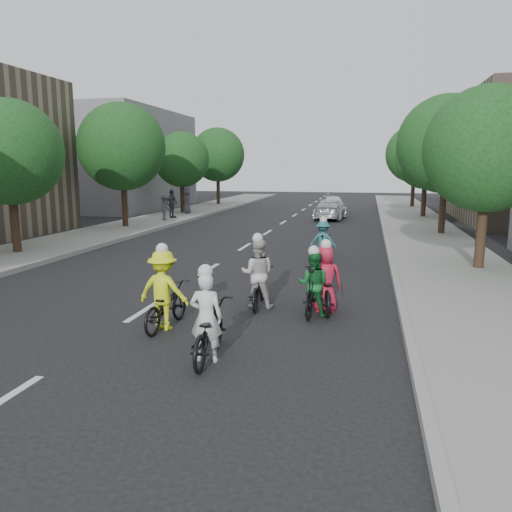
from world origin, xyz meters
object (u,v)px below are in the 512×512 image
(spectator_2, at_px, (187,201))
(cyclist_5, at_px, (323,244))
(cyclist_0, at_px, (258,281))
(follow_car_trail, at_px, (332,203))
(cyclist_2, at_px, (208,328))
(spectator_1, at_px, (172,204))
(spectator_0, at_px, (165,207))
(cyclist_4, at_px, (325,286))
(follow_car_lead, at_px, (331,209))
(cyclist_1, at_px, (164,297))
(cyclist_3, at_px, (313,288))

(spectator_2, bearing_deg, cyclist_5, -169.37)
(cyclist_0, distance_m, follow_car_trail, 27.82)
(cyclist_2, xyz_separation_m, spectator_1, (-9.81, 22.46, 0.50))
(cyclist_0, xyz_separation_m, spectator_0, (-9.81, 17.45, 0.30))
(cyclist_4, relative_size, follow_car_lead, 0.43)
(follow_car_lead, distance_m, follow_car_trail, 6.09)
(cyclist_1, height_order, cyclist_3, cyclist_1)
(spectator_0, distance_m, spectator_2, 4.91)
(cyclist_0, height_order, cyclist_2, cyclist_0)
(cyclist_2, distance_m, follow_car_lead, 25.30)
(cyclist_0, bearing_deg, cyclist_3, 160.32)
(cyclist_0, relative_size, spectator_1, 0.99)
(cyclist_5, bearing_deg, cyclist_0, 82.48)
(cyclist_1, xyz_separation_m, spectator_1, (-8.36, 20.99, 0.40))
(spectator_1, bearing_deg, cyclist_4, -135.48)
(cyclist_2, relative_size, follow_car_lead, 0.44)
(cyclist_1, xyz_separation_m, spectator_0, (-8.23, 19.53, 0.28))
(cyclist_4, distance_m, spectator_2, 25.28)
(cyclist_2, bearing_deg, cyclist_4, -120.61)
(cyclist_4, relative_size, spectator_0, 1.21)
(cyclist_1, bearing_deg, follow_car_lead, -89.44)
(cyclist_1, relative_size, follow_car_trail, 0.49)
(cyclist_4, bearing_deg, spectator_1, -67.84)
(cyclist_0, distance_m, cyclist_4, 1.65)
(spectator_0, xyz_separation_m, spectator_2, (-0.38, 4.90, 0.09))
(cyclist_1, bearing_deg, cyclist_0, -122.35)
(cyclist_4, bearing_deg, follow_car_trail, -95.54)
(follow_car_trail, relative_size, spectator_2, 2.14)
(cyclist_5, xyz_separation_m, spectator_0, (-10.82, 10.98, 0.32))
(cyclist_1, xyz_separation_m, cyclist_5, (2.59, 8.55, -0.04))
(cyclist_3, xyz_separation_m, cyclist_4, (0.24, 0.39, -0.03))
(follow_car_trail, height_order, spectator_0, spectator_0)
(cyclist_2, height_order, spectator_1, spectator_1)
(spectator_0, bearing_deg, cyclist_5, -133.88)
(follow_car_trail, relative_size, spectator_0, 2.37)
(cyclist_5, relative_size, spectator_2, 0.94)
(follow_car_lead, relative_size, spectator_2, 2.54)
(cyclist_0, xyz_separation_m, cyclist_3, (1.40, -0.39, -0.01))
(cyclist_2, height_order, cyclist_3, cyclist_2)
(cyclist_2, distance_m, spectator_2, 27.79)
(cyclist_5, distance_m, spectator_1, 16.58)
(cyclist_4, bearing_deg, cyclist_1, 23.66)
(follow_car_trail, bearing_deg, cyclist_5, 82.77)
(cyclist_3, bearing_deg, spectator_2, -59.54)
(cyclist_0, xyz_separation_m, spectator_1, (-9.94, 18.90, 0.43))
(cyclist_5, bearing_deg, spectator_2, -53.44)
(cyclist_2, height_order, follow_car_lead, cyclist_2)
(cyclist_4, distance_m, follow_car_trail, 27.87)
(cyclist_2, height_order, spectator_2, spectator_2)
(cyclist_0, relative_size, cyclist_2, 0.92)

